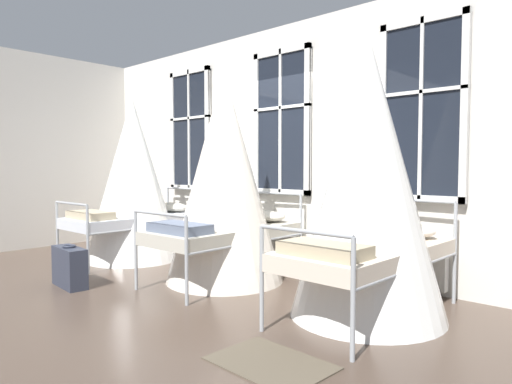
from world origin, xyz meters
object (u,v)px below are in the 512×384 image
at_px(cot_first, 133,181).
at_px(cot_third, 368,185).
at_px(cot_second, 224,180).
at_px(suitcase_dark, 70,267).

relative_size(cot_first, cot_third, 0.96).
xyz_separation_m(cot_first, cot_third, (3.77, -0.02, 0.05)).
bearing_deg(cot_first, cot_second, -90.17).
height_order(cot_first, cot_second, cot_second).
bearing_deg(cot_first, suitcase_dark, -148.32).
height_order(cot_first, cot_third, cot_third).
distance_m(cot_first, suitcase_dark, 1.84).
bearing_deg(cot_third, cot_first, 90.39).
distance_m(cot_second, cot_third, 1.87).
distance_m(cot_first, cot_third, 3.77).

